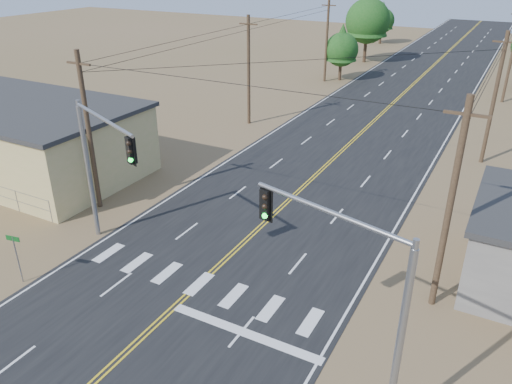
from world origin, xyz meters
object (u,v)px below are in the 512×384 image
Objects in this scene: signal_mast_left at (98,157)px; street_sign at (16,252)px; building_left at (11,136)px; signal_mast_right at (356,288)px.

signal_mast_left reaches higher than street_sign.
signal_mast_left is 6.07m from street_sign.
signal_mast_right reaches higher than building_left.
signal_mast_left is 3.04× the size of street_sign.
street_sign is (-16.71, -0.47, -3.43)m from signal_mast_right.
building_left is 2.49× the size of signal_mast_left.
building_left is 15.98m from signal_mast_left.
street_sign is (13.08, -10.02, -0.73)m from building_left.
signal_mast_right reaches higher than street_sign.
building_left is at bearing 177.41° from signal_mast_right.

